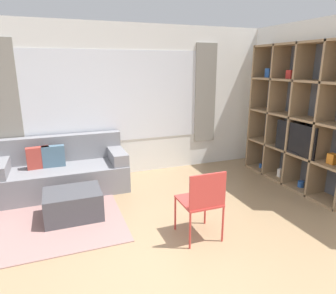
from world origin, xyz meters
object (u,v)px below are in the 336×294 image
at_px(folding_chair, 202,199).
at_px(shelving_unit, 300,118).
at_px(couch_main, 63,172).
at_px(ottoman, 73,204).

bearing_deg(folding_chair, shelving_unit, -156.48).
relative_size(couch_main, folding_chair, 2.31).
relative_size(shelving_unit, ottoman, 3.18).
bearing_deg(shelving_unit, folding_chair, -156.48).
relative_size(shelving_unit, folding_chair, 2.71).
distance_m(ottoman, folding_chair, 1.78).
bearing_deg(ottoman, couch_main, 95.00).
height_order(shelving_unit, folding_chair, shelving_unit).
relative_size(shelving_unit, couch_main, 1.17).
distance_m(couch_main, ottoman, 1.02).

